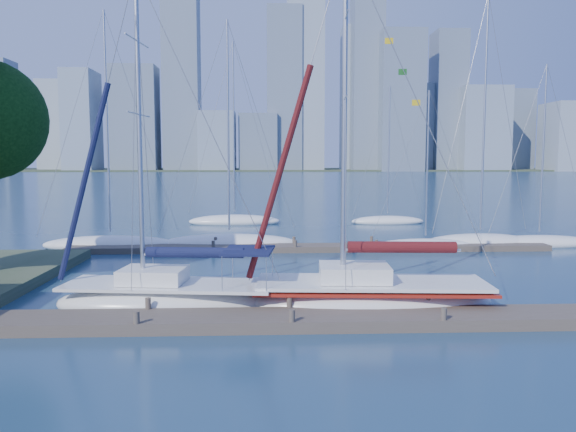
{
  "coord_description": "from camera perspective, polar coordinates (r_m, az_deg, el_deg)",
  "views": [
    {
      "loc": [
        -0.87,
        -18.68,
        5.62
      ],
      "look_at": [
        0.08,
        4.0,
        3.38
      ],
      "focal_mm": 35.0,
      "sensor_mm": 36.0,
      "label": 1
    }
  ],
  "objects": [
    {
      "name": "bg_boat_6",
      "position": [
        50.15,
        -5.44,
        -0.46
      ],
      "size": [
        8.18,
        2.6,
        16.31
      ],
      "rotation": [
        0.0,
        0.0,
        -0.01
      ],
      "color": "white",
      "rests_on": "ground"
    },
    {
      "name": "sailboat_navy",
      "position": [
        21.88,
        -12.01,
        -6.65
      ],
      "size": [
        8.74,
        3.72,
        13.1
      ],
      "rotation": [
        0.0,
        0.0,
        -0.11
      ],
      "color": "white",
      "rests_on": "ground"
    },
    {
      "name": "skyline",
      "position": [
        310.89,
        0.4,
        10.97
      ],
      "size": [
        503.07,
        51.31,
        120.41
      ],
      "color": "gray",
      "rests_on": "ground"
    },
    {
      "name": "ground",
      "position": [
        19.52,
        0.27,
        -11.09
      ],
      "size": [
        700.0,
        700.0,
        0.0
      ],
      "primitive_type": "plane",
      "color": "#18304E",
      "rests_on": "ground"
    },
    {
      "name": "bg_boat_5",
      "position": [
        40.61,
        24.15,
        -2.46
      ],
      "size": [
        8.04,
        3.75,
        12.12
      ],
      "rotation": [
        0.0,
        0.0,
        0.22
      ],
      "color": "white",
      "rests_on": "ground"
    },
    {
      "name": "bg_boat_7",
      "position": [
        51.09,
        10.08,
        -0.48
      ],
      "size": [
        6.79,
        3.25,
        12.45
      ],
      "rotation": [
        0.0,
        0.0,
        0.19
      ],
      "color": "white",
      "rests_on": "ground"
    },
    {
      "name": "far_dock",
      "position": [
        35.22,
        2.31,
        -3.25
      ],
      "size": [
        30.0,
        1.8,
        0.36
      ],
      "primitive_type": "cube",
      "color": "#4F433A",
      "rests_on": "ground"
    },
    {
      "name": "sailboat_maroon",
      "position": [
        21.57,
        8.42,
        -6.7
      ],
      "size": [
        9.46,
        3.66,
        14.06
      ],
      "rotation": [
        0.0,
        0.0,
        -0.07
      ],
      "color": "white",
      "rests_on": "ground"
    },
    {
      "name": "far_shore",
      "position": [
        338.72,
        -2.26,
        4.68
      ],
      "size": [
        800.0,
        100.0,
        1.5
      ],
      "primitive_type": "cube",
      "color": "#38472D",
      "rests_on": "ground"
    },
    {
      "name": "bg_boat_0",
      "position": [
        37.99,
        -17.56,
        -2.69
      ],
      "size": [
        8.99,
        5.21,
        15.33
      ],
      "rotation": [
        0.0,
        0.0,
        0.35
      ],
      "color": "white",
      "rests_on": "ground"
    },
    {
      "name": "bg_boat_1",
      "position": [
        36.87,
        -5.98,
        -2.69
      ],
      "size": [
        9.38,
        4.94,
        14.87
      ],
      "rotation": [
        0.0,
        0.0,
        0.28
      ],
      "color": "white",
      "rests_on": "ground"
    },
    {
      "name": "near_dock",
      "position": [
        19.47,
        0.27,
        -10.52
      ],
      "size": [
        26.0,
        2.0,
        0.4
      ],
      "primitive_type": "cube",
      "color": "#4F433A",
      "rests_on": "ground"
    },
    {
      "name": "bg_boat_4",
      "position": [
        39.09,
        18.94,
        -2.45
      ],
      "size": [
        7.88,
        4.63,
        16.53
      ],
      "rotation": [
        0.0,
        0.0,
        0.31
      ],
      "color": "white",
      "rests_on": "ground"
    },
    {
      "name": "bg_boat_3",
      "position": [
        37.12,
        13.79,
        -2.9
      ],
      "size": [
        6.97,
        2.95,
        10.29
      ],
      "rotation": [
        0.0,
        0.0,
        -0.16
      ],
      "color": "white",
      "rests_on": "ground"
    }
  ]
}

